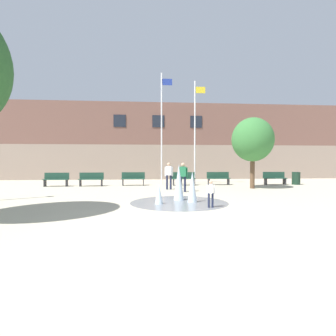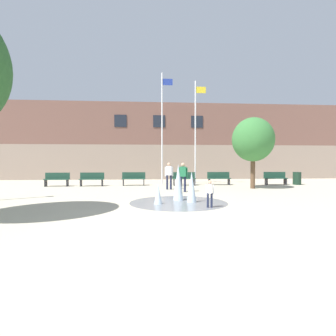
{
  "view_description": "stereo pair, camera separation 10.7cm",
  "coord_description": "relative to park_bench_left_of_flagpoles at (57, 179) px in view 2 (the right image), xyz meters",
  "views": [
    {
      "loc": [
        -1.14,
        -6.47,
        1.66
      ],
      "look_at": [
        0.06,
        7.73,
        1.3
      ],
      "focal_mm": 28.0,
      "sensor_mm": 36.0,
      "label": 1
    },
    {
      "loc": [
        -1.04,
        -6.48,
        1.66
      ],
      "look_at": [
        0.06,
        7.73,
        1.3
      ],
      "focal_mm": 28.0,
      "sensor_mm": 36.0,
      "label": 2
    }
  ],
  "objects": [
    {
      "name": "library_building",
      "position": [
        7.08,
        9.14,
        3.06
      ],
      "size": [
        36.0,
        6.05,
        7.08
      ],
      "color": "gray",
      "rests_on": "ground"
    },
    {
      "name": "adult_in_red",
      "position": [
        7.29,
        -2.52,
        0.45
      ],
      "size": [
        0.5,
        0.29,
        1.59
      ],
      "rotation": [
        0.0,
        0.0,
        -0.31
      ],
      "color": "#1E233D",
      "rests_on": "ground"
    },
    {
      "name": "street_tree_near_building",
      "position": [
        12.45,
        -2.35,
        2.5
      ],
      "size": [
        2.53,
        2.53,
        4.34
      ],
      "color": "brown",
      "rests_on": "ground"
    },
    {
      "name": "adult_watching",
      "position": [
        7.94,
        -3.87,
        0.45
      ],
      "size": [
        0.5,
        0.3,
        1.59
      ],
      "rotation": [
        0.0,
        0.0,
        -0.32
      ],
      "color": "#1E233D",
      "rests_on": "ground"
    },
    {
      "name": "child_running",
      "position": [
        8.26,
        -8.7,
        0.1
      ],
      "size": [
        0.31,
        0.23,
        0.99
      ],
      "rotation": [
        0.0,
        0.0,
        1.34
      ],
      "color": "#1E233D",
      "rests_on": "ground"
    },
    {
      "name": "park_bench_left_of_flagpoles",
      "position": [
        0.0,
        0.0,
        0.0
      ],
      "size": [
        1.6,
        0.44,
        0.91
      ],
      "color": "#28282D",
      "rests_on": "ground"
    },
    {
      "name": "splash_fountain",
      "position": [
        7.36,
        -7.19,
        0.07
      ],
      "size": [
        3.94,
        3.94,
        1.55
      ],
      "color": "gray",
      "rests_on": "ground"
    },
    {
      "name": "park_bench_center",
      "position": [
        5.07,
        0.25,
        0.0
      ],
      "size": [
        1.6,
        0.44,
        0.91
      ],
      "color": "#28282D",
      "rests_on": "ground"
    },
    {
      "name": "flagpole_left",
      "position": [
        7.08,
        0.65,
        3.71
      ],
      "size": [
        0.8,
        0.1,
        7.89
      ],
      "color": "silver",
      "rests_on": "ground"
    },
    {
      "name": "park_bench_far_right",
      "position": [
        15.06,
        -0.02,
        0.0
      ],
      "size": [
        1.6,
        0.44,
        0.91
      ],
      "color": "#28282D",
      "rests_on": "ground"
    },
    {
      "name": "flagpole_right",
      "position": [
        9.47,
        0.65,
        3.45
      ],
      "size": [
        0.8,
        0.1,
        7.38
      ],
      "color": "silver",
      "rests_on": "ground"
    },
    {
      "name": "ground_plane",
      "position": [
        7.08,
        -11.42,
        -0.48
      ],
      "size": [
        100.0,
        100.0,
        0.0
      ],
      "primitive_type": "plane",
      "color": "#BCB299"
    },
    {
      "name": "park_bench_under_left_flagpole",
      "position": [
        2.28,
        -0.01,
        0.0
      ],
      "size": [
        1.6,
        0.44,
        0.91
      ],
      "color": "#28282D",
      "rests_on": "ground"
    },
    {
      "name": "park_bench_under_right_flagpole",
      "position": [
        8.53,
        0.08,
        0.0
      ],
      "size": [
        1.6,
        0.44,
        0.91
      ],
      "color": "#28282D",
      "rests_on": "ground"
    },
    {
      "name": "park_bench_near_trashcan",
      "position": [
        11.03,
        0.19,
        0.0
      ],
      "size": [
        1.6,
        0.44,
        0.91
      ],
      "color": "#28282D",
      "rests_on": "ground"
    },
    {
      "name": "trash_can",
      "position": [
        16.64,
        -0.05,
        -0.03
      ],
      "size": [
        0.56,
        0.56,
        0.9
      ],
      "primitive_type": "cylinder",
      "color": "#193323",
      "rests_on": "ground"
    }
  ]
}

